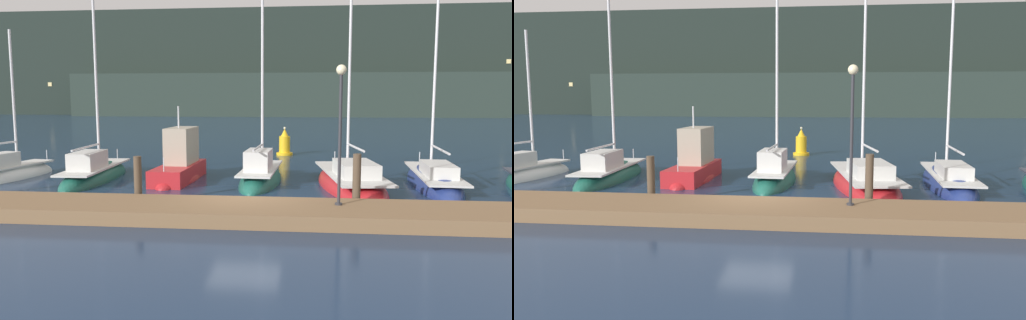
% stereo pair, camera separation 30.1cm
% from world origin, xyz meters
% --- Properties ---
extents(ground_plane, '(400.00, 400.00, 0.00)m').
position_xyz_m(ground_plane, '(0.00, 0.00, 0.00)').
color(ground_plane, '#192D4C').
extents(dock, '(30.81, 2.80, 0.45)m').
position_xyz_m(dock, '(0.00, -1.57, 0.23)').
color(dock, brown).
rests_on(dock, ground).
extents(mooring_pile_1, '(0.28, 0.28, 1.76)m').
position_xyz_m(mooring_pile_1, '(-3.86, 0.08, 0.88)').
color(mooring_pile_1, '#4C3D2D').
rests_on(mooring_pile_1, ground).
extents(mooring_pile_2, '(0.28, 0.28, 1.94)m').
position_xyz_m(mooring_pile_2, '(3.86, 0.08, 0.97)').
color(mooring_pile_2, '#4C3D2D').
rests_on(mooring_pile_2, ground).
extents(sailboat_berth_1, '(2.29, 5.81, 7.68)m').
position_xyz_m(sailboat_berth_1, '(-11.80, 4.91, 0.12)').
color(sailboat_berth_1, white).
rests_on(sailboat_berth_1, ground).
extents(sailboat_berth_2, '(2.20, 7.09, 10.52)m').
position_xyz_m(sailboat_berth_2, '(-7.72, 5.11, 0.14)').
color(sailboat_berth_2, '#195647').
rests_on(sailboat_berth_2, ground).
extents(motorboat_berth_3, '(1.77, 5.21, 4.06)m').
position_xyz_m(motorboat_berth_3, '(-3.75, 5.44, 0.44)').
color(motorboat_berth_3, red).
rests_on(motorboat_berth_3, ground).
extents(sailboat_berth_4, '(1.96, 6.37, 8.93)m').
position_xyz_m(sailboat_berth_4, '(0.07, 5.14, 0.16)').
color(sailboat_berth_4, '#195647').
rests_on(sailboat_berth_4, ground).
extents(sailboat_berth_5, '(3.50, 8.58, 11.59)m').
position_xyz_m(sailboat_berth_5, '(4.03, 4.52, 0.11)').
color(sailboat_berth_5, red).
rests_on(sailboat_berth_5, ground).
extents(sailboat_berth_6, '(2.33, 8.39, 12.80)m').
position_xyz_m(sailboat_berth_6, '(7.68, 5.26, 0.11)').
color(sailboat_berth_6, navy).
rests_on(sailboat_berth_6, ground).
extents(channel_buoy, '(1.08, 1.08, 1.87)m').
position_xyz_m(channel_buoy, '(0.62, 15.98, 0.69)').
color(channel_buoy, gold).
rests_on(channel_buoy, ground).
extents(dock_lamppost, '(0.32, 0.32, 4.40)m').
position_xyz_m(dock_lamppost, '(3.18, -1.24, 3.36)').
color(dock_lamppost, '#2D2D33').
rests_on(dock_lamppost, dock).
extents(hillside_backdrop, '(240.00, 23.00, 21.34)m').
position_xyz_m(hillside_backdrop, '(3.52, 90.32, 9.84)').
color(hillside_backdrop, '#1E2823').
rests_on(hillside_backdrop, ground).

